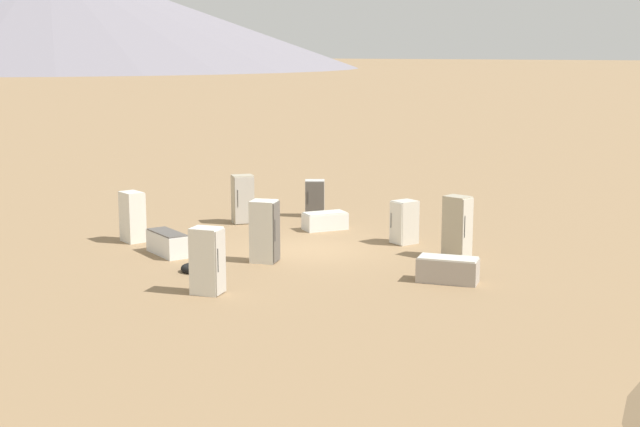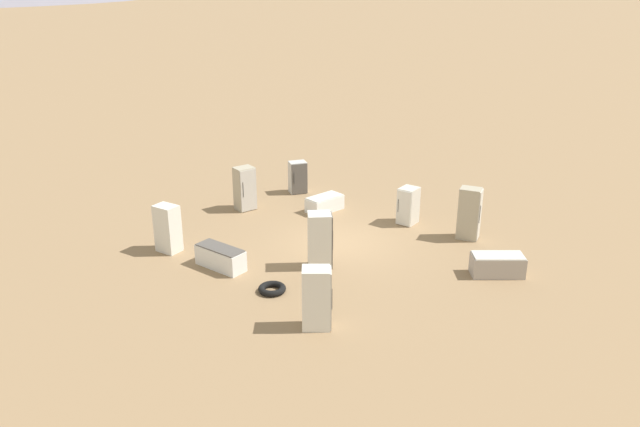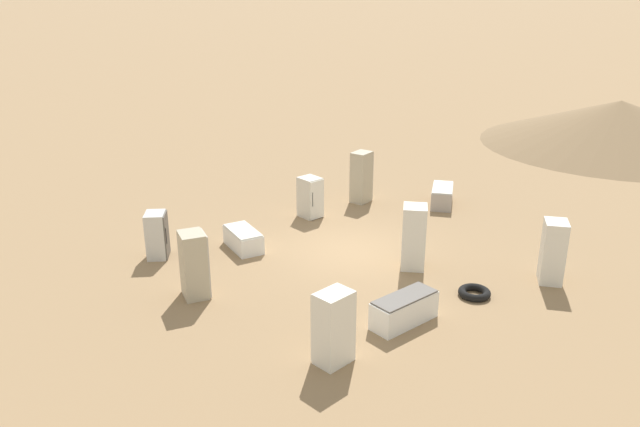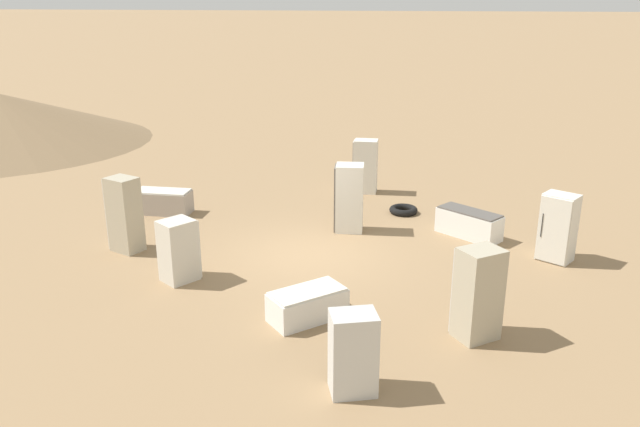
% 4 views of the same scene
% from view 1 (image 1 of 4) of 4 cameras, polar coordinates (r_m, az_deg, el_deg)
% --- Properties ---
extents(ground_plane, '(1000.00, 1000.00, 0.00)m').
position_cam_1_polar(ground_plane, '(28.52, -0.61, -2.35)').
color(ground_plane, '#937551').
extents(mountain_ridge_0, '(206.01, 206.01, 36.03)m').
position_cam_1_polar(mountain_ridge_0, '(316.87, -16.87, 12.18)').
color(mountain_ridge_0, gray).
rests_on(mountain_ridge_0, ground_plane).
extents(discarded_fridge_0, '(1.86, 1.40, 0.73)m').
position_cam_1_polar(discarded_fridge_0, '(28.24, -9.75, -1.88)').
color(discarded_fridge_0, white).
rests_on(discarded_fridge_0, ground_plane).
extents(discarded_fridge_1, '(1.75, 1.01, 0.71)m').
position_cam_1_polar(discarded_fridge_1, '(24.82, 8.18, -3.58)').
color(discarded_fridge_1, '#A89E93').
rests_on(discarded_fridge_1, ground_plane).
extents(discarded_fridge_2, '(0.91, 0.82, 1.88)m').
position_cam_1_polar(discarded_fridge_2, '(26.81, -3.56, -1.15)').
color(discarded_fridge_2, silver).
rests_on(discarded_fridge_2, ground_plane).
extents(discarded_fridge_3, '(1.53, 1.66, 0.62)m').
position_cam_1_polar(discarded_fridge_3, '(31.69, 0.33, -0.47)').
color(discarded_fridge_3, white).
rests_on(discarded_fridge_3, ground_plane).
extents(discarded_fridge_4, '(0.88, 0.72, 1.77)m').
position_cam_1_polar(discarded_fridge_4, '(23.49, -7.22, -3.02)').
color(discarded_fridge_4, silver).
rests_on(discarded_fridge_4, ground_plane).
extents(discarded_fridge_5, '(0.94, 0.86, 1.68)m').
position_cam_1_polar(discarded_fridge_5, '(30.25, -11.91, -0.21)').
color(discarded_fridge_5, silver).
rests_on(discarded_fridge_5, ground_plane).
extents(discarded_fridge_6, '(0.92, 0.87, 1.40)m').
position_cam_1_polar(discarded_fridge_6, '(34.11, -0.33, 0.98)').
color(discarded_fridge_6, silver).
rests_on(discarded_fridge_6, ground_plane).
extents(discarded_fridge_7, '(0.88, 0.73, 1.92)m').
position_cam_1_polar(discarded_fridge_7, '(27.61, 8.78, -0.87)').
color(discarded_fridge_7, '#B2A88E').
rests_on(discarded_fridge_7, ground_plane).
extents(discarded_fridge_8, '(0.89, 0.96, 1.43)m').
position_cam_1_polar(discarded_fridge_8, '(29.47, 5.42, -0.55)').
color(discarded_fridge_8, beige).
rests_on(discarded_fridge_8, ground_plane).
extents(discarded_fridge_9, '(0.98, 0.98, 1.79)m').
position_cam_1_polar(discarded_fridge_9, '(32.88, -4.96, 0.92)').
color(discarded_fridge_9, '#B2A88E').
rests_on(discarded_fridge_9, ground_plane).
extents(scrap_tire, '(0.85, 0.85, 0.20)m').
position_cam_1_polar(scrap_tire, '(26.03, -7.97, -3.48)').
color(scrap_tire, black).
rests_on(scrap_tire, ground_plane).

